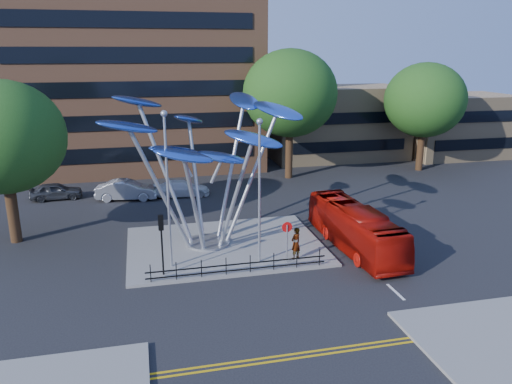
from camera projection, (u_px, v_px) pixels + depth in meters
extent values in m
plane|color=black|center=(263.00, 288.00, 26.03)|extent=(120.00, 120.00, 0.00)
cube|color=slate|center=(225.00, 246.00, 31.40)|extent=(12.00, 9.00, 0.15)
cube|color=gold|center=(299.00, 353.00, 20.41)|extent=(40.00, 0.12, 0.01)
cube|color=gold|center=(301.00, 358.00, 20.13)|extent=(40.00, 0.12, 0.01)
cube|color=brown|center=(130.00, 18.00, 50.52)|extent=(25.00, 15.00, 30.00)
cube|color=tan|center=(336.00, 122.00, 56.51)|extent=(15.00, 8.00, 8.00)
cube|color=tan|center=(456.00, 125.00, 57.84)|extent=(12.00, 8.00, 7.00)
cylinder|color=black|center=(289.00, 149.00, 47.58)|extent=(0.70, 0.70, 5.72)
ellipsoid|color=#174112|center=(290.00, 93.00, 46.15)|extent=(8.80, 8.80, 8.10)
cylinder|color=black|center=(12.00, 206.00, 31.65)|extent=(0.70, 0.70, 4.84)
ellipsoid|color=#174112|center=(2.00, 137.00, 30.44)|extent=(7.60, 7.60, 6.99)
cylinder|color=black|center=(421.00, 146.00, 50.74)|extent=(0.70, 0.70, 5.06)
ellipsoid|color=#174112|center=(425.00, 100.00, 49.47)|extent=(8.00, 8.00, 7.36)
cylinder|color=#9EA0A5|center=(208.00, 242.00, 31.61)|extent=(2.80, 2.80, 0.12)
cylinder|color=#9EA0A5|center=(188.00, 187.00, 29.73)|extent=(0.24, 0.24, 7.80)
ellipsoid|color=blue|center=(128.00, 127.00, 27.02)|extent=(3.92, 2.95, 1.39)
cylinder|color=#9EA0A5|center=(202.00, 200.00, 29.72)|extent=(0.24, 0.24, 6.40)
ellipsoid|color=blue|center=(183.00, 155.00, 26.52)|extent=(3.47, 1.78, 1.31)
cylinder|color=#9EA0A5|center=(218.00, 193.00, 30.05)|extent=(0.24, 0.24, 7.00)
ellipsoid|color=blue|center=(253.00, 139.00, 27.98)|extent=(3.81, 3.11, 1.36)
cylinder|color=#9EA0A5|center=(226.00, 179.00, 30.76)|extent=(0.24, 0.24, 8.20)
ellipsoid|color=blue|center=(278.00, 110.00, 30.75)|extent=(3.52, 4.06, 1.44)
cylinder|color=#9EA0A5|center=(217.00, 173.00, 31.46)|extent=(0.24, 0.24, 8.60)
ellipsoid|color=blue|center=(244.00, 101.00, 32.63)|extent=(2.21, 3.79, 1.39)
cylinder|color=#9EA0A5|center=(201.00, 183.00, 31.50)|extent=(0.24, 0.24, 7.40)
ellipsoid|color=blue|center=(189.00, 119.00, 32.83)|extent=(3.02, 3.71, 1.34)
cylinder|color=#9EA0A5|center=(189.00, 175.00, 30.57)|extent=(0.24, 0.24, 8.80)
ellipsoid|color=blue|center=(138.00, 102.00, 30.05)|extent=(3.88, 3.60, 1.42)
ellipsoid|color=blue|center=(175.00, 151.00, 29.77)|extent=(3.40, 1.96, 1.13)
ellipsoid|color=blue|center=(221.00, 157.00, 29.91)|extent=(3.39, 2.16, 1.11)
cylinder|color=#9EA0A5|center=(168.00, 194.00, 27.10)|extent=(0.14, 0.14, 8.50)
sphere|color=#9EA0A5|center=(164.00, 114.00, 25.90)|extent=(0.36, 0.36, 0.36)
cylinder|color=#9EA0A5|center=(259.00, 195.00, 27.80)|extent=(0.14, 0.14, 8.00)
sphere|color=#9EA0A5|center=(260.00, 121.00, 26.66)|extent=(0.36, 0.36, 0.36)
cylinder|color=black|center=(162.00, 247.00, 26.79)|extent=(0.10, 0.10, 3.20)
cube|color=black|center=(161.00, 223.00, 26.40)|extent=(0.28, 0.18, 0.85)
sphere|color=#FF0C0C|center=(161.00, 218.00, 26.32)|extent=(0.18, 0.18, 0.18)
cylinder|color=#9EA0A5|center=(287.00, 244.00, 28.45)|extent=(0.08, 0.08, 2.30)
cylinder|color=red|center=(287.00, 227.00, 28.20)|extent=(0.60, 0.04, 0.60)
cube|color=white|center=(287.00, 227.00, 28.22)|extent=(0.42, 0.03, 0.10)
cylinder|color=black|center=(151.00, 273.00, 26.19)|extent=(0.05, 0.05, 1.00)
cylinder|color=black|center=(176.00, 271.00, 26.48)|extent=(0.05, 0.05, 1.00)
cylinder|color=black|center=(201.00, 268.00, 26.78)|extent=(0.05, 0.05, 1.00)
cylinder|color=black|center=(226.00, 266.00, 27.07)|extent=(0.05, 0.05, 1.00)
cylinder|color=black|center=(250.00, 264.00, 27.37)|extent=(0.05, 0.05, 1.00)
cylinder|color=black|center=(274.00, 261.00, 27.66)|extent=(0.05, 0.05, 1.00)
cylinder|color=black|center=(297.00, 259.00, 27.95)|extent=(0.05, 0.05, 1.00)
cylinder|color=black|center=(319.00, 257.00, 28.25)|extent=(0.05, 0.05, 1.00)
cube|color=black|center=(238.00, 264.00, 27.20)|extent=(10.00, 0.06, 0.06)
cube|color=black|center=(238.00, 270.00, 27.30)|extent=(10.00, 0.06, 0.06)
imported|color=#980D07|center=(355.00, 228.00, 30.82)|extent=(2.71, 9.85, 2.72)
imported|color=gray|center=(296.00, 243.00, 29.03)|extent=(0.84, 0.75, 1.93)
imported|color=#3A3D41|center=(56.00, 191.00, 41.20)|extent=(4.26, 1.99, 1.41)
imported|color=#A6A8AD|center=(127.00, 190.00, 41.08)|extent=(5.17, 2.45, 1.64)
imported|color=silver|center=(182.00, 188.00, 42.11)|extent=(4.73, 2.15, 1.34)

